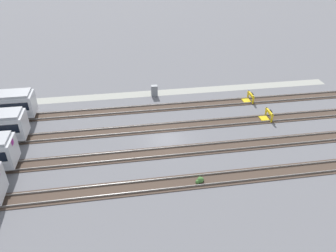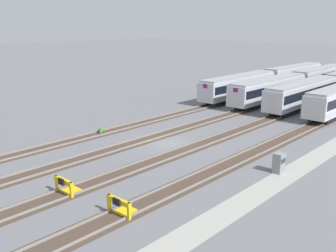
% 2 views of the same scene
% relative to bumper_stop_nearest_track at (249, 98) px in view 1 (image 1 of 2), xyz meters
% --- Properties ---
extents(ground_plane, '(400.00, 400.00, 0.00)m').
position_rel_bumper_stop_nearest_track_xyz_m(ground_plane, '(12.97, 7.72, -0.51)').
color(ground_plane, slate).
extents(service_walkway, '(54.00, 2.00, 0.01)m').
position_rel_bumper_stop_nearest_track_xyz_m(service_walkway, '(12.97, -4.64, -0.51)').
color(service_walkway, '#9E9E93').
rests_on(service_walkway, ground).
extents(rail_track_nearest, '(90.00, 2.23, 0.21)m').
position_rel_bumper_stop_nearest_track_xyz_m(rail_track_nearest, '(12.97, -0.00, -0.47)').
color(rail_track_nearest, '#47382D').
rests_on(rail_track_nearest, ground).
extents(rail_track_near_inner, '(90.00, 2.24, 0.21)m').
position_rel_bumper_stop_nearest_track_xyz_m(rail_track_near_inner, '(12.97, 5.14, -0.47)').
color(rail_track_near_inner, '#47382D').
rests_on(rail_track_near_inner, ground).
extents(rail_track_middle, '(90.00, 2.24, 0.21)m').
position_rel_bumper_stop_nearest_track_xyz_m(rail_track_middle, '(12.97, 10.29, -0.47)').
color(rail_track_middle, '#47382D').
rests_on(rail_track_middle, ground).
extents(rail_track_far_inner, '(90.00, 2.23, 0.21)m').
position_rel_bumper_stop_nearest_track_xyz_m(rail_track_far_inner, '(12.97, 15.44, -0.47)').
color(rail_track_far_inner, '#47382D').
rests_on(rail_track_far_inner, ground).
extents(bumper_stop_nearest_track, '(1.35, 2.00, 1.22)m').
position_rel_bumper_stop_nearest_track_xyz_m(bumper_stop_nearest_track, '(0.00, 0.00, 0.00)').
color(bumper_stop_nearest_track, gold).
rests_on(bumper_stop_nearest_track, ground).
extents(bumper_stop_near_inner_track, '(1.35, 2.00, 1.22)m').
position_rel_bumper_stop_nearest_track_xyz_m(bumper_stop_near_inner_track, '(-0.47, 5.14, 0.00)').
color(bumper_stop_near_inner_track, gold).
rests_on(bumper_stop_near_inner_track, ground).
extents(electrical_cabinet, '(0.90, 0.73, 1.60)m').
position_rel_bumper_stop_nearest_track_xyz_m(electrical_cabinet, '(12.96, -3.85, 0.29)').
color(electrical_cabinet, gray).
rests_on(electrical_cabinet, ground).
extents(weed_clump, '(0.92, 0.70, 0.64)m').
position_rel_bumper_stop_nearest_track_xyz_m(weed_clump, '(10.89, 15.61, -0.27)').
color(weed_clump, '#427033').
rests_on(weed_clump, ground).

